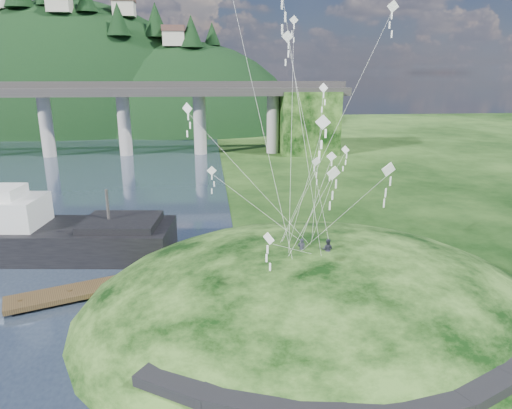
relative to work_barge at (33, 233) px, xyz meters
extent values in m
plane|color=black|center=(16.12, -15.06, -2.19)|extent=(320.00, 320.00, 0.00)
ellipsoid|color=black|center=(24.12, -13.06, -3.69)|extent=(36.00, 32.00, 13.00)
cube|color=black|center=(14.62, -23.06, -0.16)|extent=(4.32, 3.62, 0.71)
cube|color=black|center=(17.62, -24.71, -0.10)|extent=(4.10, 2.97, 0.61)
cube|color=black|center=(26.62, -25.96, -0.14)|extent=(3.82, 2.27, 0.68)
cube|color=black|center=(29.62, -25.01, -0.05)|extent=(4.11, 2.97, 0.71)
cylinder|color=#989490|center=(-15.88, 54.94, 4.31)|extent=(2.60, 2.60, 13.00)
cylinder|color=#989490|center=(-0.38, 54.94, 4.31)|extent=(2.60, 2.60, 13.00)
cylinder|color=#989490|center=(15.12, 54.94, 4.31)|extent=(2.60, 2.60, 13.00)
cylinder|color=#989490|center=(30.62, 54.94, 4.31)|extent=(2.60, 2.60, 13.00)
cube|color=black|center=(38.12, 54.94, 4.31)|extent=(12.00, 11.00, 13.00)
ellipsoid|color=black|center=(-23.88, 110.94, -8.19)|extent=(96.00, 68.00, 88.00)
ellipsoid|color=black|center=(11.12, 102.94, -12.19)|extent=(76.00, 56.00, 72.00)
cone|color=black|center=(-6.32, 92.03, 28.39)|extent=(6.47, 6.47, 8.51)
cone|color=black|center=(2.90, 98.93, 29.04)|extent=(7.13, 7.13, 9.38)
cone|color=black|center=(13.01, 93.98, 25.68)|extent=(6.56, 6.56, 8.63)
cone|color=black|center=(18.90, 99.57, 25.49)|extent=(4.88, 4.88, 6.42)
cube|color=beige|center=(-38.88, 102.94, 33.80)|extent=(6.00, 5.00, 4.00)
cube|color=beige|center=(-21.88, 94.94, 32.09)|extent=(6.00, 5.00, 4.00)
cube|color=beige|center=(-5.88, 100.94, 31.99)|extent=(6.00, 5.00, 4.00)
cube|color=beige|center=(8.12, 94.94, 23.69)|extent=(6.00, 5.00, 4.00)
cube|color=brown|center=(8.12, 94.94, 26.39)|extent=(6.40, 5.40, 1.60)
cube|color=black|center=(0.44, -0.05, -0.71)|extent=(25.58, 9.58, 2.95)
cube|color=black|center=(8.34, -0.94, 1.10)|extent=(7.41, 6.41, 0.68)
cylinder|color=#2D2B2B|center=(7.21, -0.82, 2.58)|extent=(0.27, 0.27, 3.40)
cube|color=#342615|center=(8.91, -8.24, -1.68)|extent=(15.75, 8.11, 0.40)
cylinder|color=#342615|center=(2.55, -10.71, -1.96)|extent=(0.34, 0.34, 1.14)
cylinder|color=#342615|center=(5.73, -9.48, -1.96)|extent=(0.34, 0.34, 1.14)
cylinder|color=#342615|center=(8.91, -8.24, -1.96)|extent=(0.34, 0.34, 1.14)
cylinder|color=#342615|center=(12.09, -7.00, -1.96)|extent=(0.34, 0.34, 1.14)
cylinder|color=#342615|center=(15.27, -5.76, -1.96)|extent=(0.34, 0.34, 1.14)
imported|color=#242531|center=(22.82, -13.49, 3.57)|extent=(0.66, 0.54, 1.56)
imported|color=#242531|center=(24.56, -13.83, 3.59)|extent=(0.96, 0.89, 1.58)
cube|color=white|center=(15.28, -11.20, 12.24)|extent=(0.67, 0.47, 0.78)
cube|color=white|center=(15.28, -11.20, 11.69)|extent=(0.10, 0.06, 0.45)
cube|color=white|center=(15.28, -11.20, 11.13)|extent=(0.10, 0.06, 0.45)
cube|color=white|center=(15.28, -11.20, 10.58)|extent=(0.10, 0.06, 0.45)
cube|color=white|center=(27.99, -13.63, 18.40)|extent=(0.74, 0.23, 0.73)
cube|color=white|center=(27.99, -13.63, 17.87)|extent=(0.10, 0.04, 0.43)
cube|color=white|center=(27.99, -13.63, 17.35)|extent=(0.10, 0.04, 0.43)
cube|color=white|center=(27.99, -13.63, 16.82)|extent=(0.10, 0.04, 0.43)
cube|color=white|center=(19.82, -18.56, 5.56)|extent=(0.57, 0.68, 0.83)
cube|color=white|center=(19.82, -18.56, 4.96)|extent=(0.10, 0.08, 0.49)
cube|color=white|center=(19.82, -18.56, 4.36)|extent=(0.10, 0.08, 0.49)
cube|color=white|center=(19.82, -18.56, 3.75)|extent=(0.10, 0.08, 0.49)
cube|color=white|center=(22.05, -20.98, 12.26)|extent=(0.72, 0.25, 0.73)
cube|color=white|center=(22.05, -20.98, 11.74)|extent=(0.10, 0.03, 0.43)
cube|color=white|center=(22.05, -20.98, 11.21)|extent=(0.10, 0.03, 0.43)
cube|color=white|center=(22.05, -20.98, 10.69)|extent=(0.10, 0.03, 0.43)
cube|color=white|center=(22.84, -6.13, 17.18)|extent=(0.89, 0.29, 0.87)
cube|color=white|center=(22.84, -6.13, 16.55)|extent=(0.12, 0.04, 0.52)
cube|color=white|center=(22.84, -6.13, 15.92)|extent=(0.12, 0.04, 0.52)
cube|color=white|center=(22.84, -6.13, 15.28)|extent=(0.12, 0.04, 0.52)
cube|color=white|center=(26.05, -19.63, 9.60)|extent=(0.85, 0.30, 0.84)
cube|color=white|center=(26.05, -19.63, 8.98)|extent=(0.11, 0.08, 0.51)
cube|color=white|center=(26.05, -19.63, 8.37)|extent=(0.11, 0.08, 0.51)
cube|color=white|center=(26.05, -19.63, 7.75)|extent=(0.11, 0.08, 0.51)
cube|color=white|center=(20.55, -17.71, 17.89)|extent=(0.11, 0.08, 0.50)
cube|color=white|center=(20.55, -17.71, 17.27)|extent=(0.11, 0.08, 0.50)
cube|color=white|center=(20.55, -17.71, 16.66)|extent=(0.11, 0.08, 0.50)
cube|color=white|center=(27.27, -8.00, 8.75)|extent=(0.52, 0.52, 0.69)
cube|color=white|center=(27.27, -8.00, 8.25)|extent=(0.09, 0.06, 0.41)
cube|color=white|center=(27.27, -8.00, 7.76)|extent=(0.09, 0.06, 0.41)
cube|color=white|center=(27.27, -8.00, 7.26)|extent=(0.09, 0.06, 0.41)
cube|color=white|center=(22.95, -20.07, 9.57)|extent=(0.78, 0.29, 0.79)
cube|color=white|center=(22.95, -20.07, 9.00)|extent=(0.10, 0.07, 0.47)
cube|color=white|center=(22.95, -20.07, 8.43)|extent=(0.10, 0.07, 0.47)
cube|color=white|center=(22.95, -20.07, 7.85)|extent=(0.10, 0.07, 0.47)
cube|color=white|center=(25.73, -9.61, 8.53)|extent=(0.76, 0.20, 0.76)
cube|color=white|center=(25.73, -9.61, 7.99)|extent=(0.10, 0.02, 0.44)
cube|color=white|center=(25.73, -9.61, 7.45)|extent=(0.10, 0.02, 0.44)
cube|color=white|center=(25.73, -9.61, 6.91)|extent=(0.10, 0.02, 0.44)
cube|color=white|center=(23.69, -4.07, 18.58)|extent=(0.70, 0.17, 0.70)
cube|color=white|center=(23.69, -4.07, 18.08)|extent=(0.09, 0.03, 0.41)
cube|color=white|center=(23.69, -4.07, 17.58)|extent=(0.09, 0.03, 0.41)
cube|color=white|center=(23.69, -4.07, 17.08)|extent=(0.09, 0.03, 0.41)
cube|color=white|center=(24.47, -11.32, 13.55)|extent=(0.54, 0.46, 0.67)
cube|color=white|center=(24.47, -11.32, 13.07)|extent=(0.08, 0.06, 0.39)
cube|color=white|center=(24.47, -11.32, 12.59)|extent=(0.08, 0.06, 0.39)
cube|color=white|center=(24.47, -11.32, 12.11)|extent=(0.08, 0.06, 0.39)
cube|color=white|center=(16.80, -10.57, 7.85)|extent=(0.69, 0.16, 0.69)
cube|color=white|center=(16.80, -10.57, 7.36)|extent=(0.09, 0.05, 0.40)
cube|color=white|center=(16.80, -10.57, 6.87)|extent=(0.09, 0.05, 0.40)
cube|color=white|center=(16.80, -10.57, 6.38)|extent=(0.09, 0.05, 0.40)
cube|color=white|center=(25.55, -5.68, 7.40)|extent=(0.82, 0.29, 0.80)
cube|color=white|center=(25.55, -5.68, 6.82)|extent=(0.10, 0.07, 0.48)
cube|color=white|center=(25.55, -5.68, 6.23)|extent=(0.10, 0.07, 0.48)
cube|color=white|center=(25.55, -5.68, 5.64)|extent=(0.10, 0.07, 0.48)
camera|label=1|loc=(16.53, -42.44, 14.52)|focal=32.00mm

